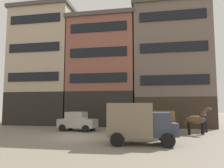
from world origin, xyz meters
name	(u,v)px	position (x,y,z in m)	size (l,w,h in m)	color
ground_plane	(77,137)	(0.00, 0.00, 0.00)	(120.00, 120.00, 0.00)	slate
building_far_left	(47,66)	(-8.52, 11.08, 7.85)	(8.49, 7.32, 15.63)	black
building_center_left	(104,72)	(-0.32, 11.08, 6.88)	(8.60, 7.32, 13.68)	black
building_center_right	(171,65)	(8.19, 11.08, 7.42)	(9.14, 7.32, 14.77)	#33281E
cargo_wagon	(161,120)	(6.54, 3.20, 1.15)	(3.01, 1.72, 1.98)	#3D2819
draft_horse	(197,119)	(9.49, 3.20, 1.27)	(2.35, 0.73, 2.30)	#513823
delivery_truck_near	(139,122)	(4.90, -2.16, 1.42)	(4.43, 2.32, 2.62)	#333847
sedan_light	(77,121)	(-1.40, 3.91, 0.91)	(3.86, 2.20, 1.83)	gray
pedestrian_officer	(205,122)	(10.56, 4.91, 0.98)	(0.41, 0.41, 1.79)	black
fire_hydrant_curbside	(178,126)	(8.20, 5.80, 0.43)	(0.24, 0.24, 0.83)	maroon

